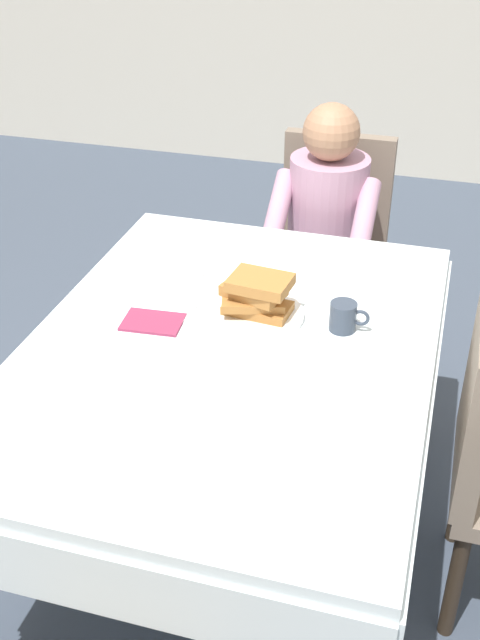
% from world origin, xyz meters
% --- Properties ---
extents(ground_plane, '(14.00, 14.00, 0.00)m').
position_xyz_m(ground_plane, '(0.00, 0.00, 0.00)').
color(ground_plane, '#3D4756').
extents(dining_table_main, '(1.12, 1.52, 0.74)m').
position_xyz_m(dining_table_main, '(0.00, 0.00, 0.65)').
color(dining_table_main, silver).
rests_on(dining_table_main, ground).
extents(chair_diner, '(0.44, 0.45, 0.93)m').
position_xyz_m(chair_diner, '(0.08, 1.17, 0.53)').
color(chair_diner, '#7A6B5B').
rests_on(chair_diner, ground).
extents(diner_person, '(0.40, 0.43, 1.12)m').
position_xyz_m(diner_person, '(0.08, 1.01, 0.67)').
color(diner_person, '#B2849E').
rests_on(diner_person, ground).
extents(plate_breakfast, '(0.28, 0.28, 0.02)m').
position_xyz_m(plate_breakfast, '(0.03, 0.16, 0.75)').
color(plate_breakfast, white).
rests_on(plate_breakfast, dining_table_main).
extents(breakfast_stack, '(0.21, 0.16, 0.12)m').
position_xyz_m(breakfast_stack, '(0.03, 0.16, 0.81)').
color(breakfast_stack, '#A36B33').
rests_on(breakfast_stack, plate_breakfast).
extents(cup_coffee, '(0.11, 0.08, 0.08)m').
position_xyz_m(cup_coffee, '(0.29, 0.16, 0.78)').
color(cup_coffee, '#333D4C').
rests_on(cup_coffee, dining_table_main).
extents(syrup_pitcher, '(0.08, 0.08, 0.07)m').
position_xyz_m(syrup_pitcher, '(-0.22, 0.33, 0.78)').
color(syrup_pitcher, silver).
rests_on(syrup_pitcher, dining_table_main).
extents(fork_left_of_plate, '(0.03, 0.18, 0.00)m').
position_xyz_m(fork_left_of_plate, '(-0.16, 0.14, 0.74)').
color(fork_left_of_plate, silver).
rests_on(fork_left_of_plate, dining_table_main).
extents(knife_right_of_plate, '(0.03, 0.20, 0.00)m').
position_xyz_m(knife_right_of_plate, '(0.22, 0.14, 0.74)').
color(knife_right_of_plate, silver).
rests_on(knife_right_of_plate, dining_table_main).
extents(spoon_near_edge, '(0.15, 0.03, 0.00)m').
position_xyz_m(spoon_near_edge, '(-0.00, -0.16, 0.74)').
color(spoon_near_edge, silver).
rests_on(spoon_near_edge, dining_table_main).
extents(napkin_folded, '(0.18, 0.13, 0.01)m').
position_xyz_m(napkin_folded, '(-0.24, 0.04, 0.74)').
color(napkin_folded, '#8C2D4C').
rests_on(napkin_folded, dining_table_main).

